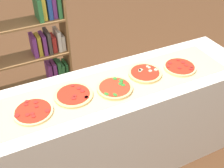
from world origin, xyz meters
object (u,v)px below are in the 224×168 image
at_px(pizza_pepperoni_0, 33,112).
at_px(bookshelf, 41,57).
at_px(pizza_pepperoni_1, 74,95).
at_px(pizza_pepperoni_4, 180,67).
at_px(pizza_mushroom_3, 145,73).
at_px(pizza_spinach_2, 115,88).

height_order(pizza_pepperoni_0, bookshelf, bookshelf).
bearing_deg(bookshelf, pizza_pepperoni_1, -89.52).
height_order(pizza_pepperoni_4, bookshelf, bookshelf).
distance_m(pizza_mushroom_3, bookshelf, 1.23).
distance_m(pizza_pepperoni_1, pizza_mushroom_3, 0.60).
bearing_deg(bookshelf, pizza_pepperoni_0, -104.94).
height_order(pizza_mushroom_3, bookshelf, bookshelf).
xyz_separation_m(pizza_spinach_2, bookshelf, (-0.31, 1.10, -0.27)).
xyz_separation_m(pizza_pepperoni_0, bookshelf, (0.29, 1.09, -0.26)).
bearing_deg(pizza_pepperoni_1, bookshelf, 90.48).
bearing_deg(bookshelf, pizza_pepperoni_4, -50.27).
relative_size(pizza_pepperoni_1, pizza_mushroom_3, 1.05).
xyz_separation_m(pizza_pepperoni_0, pizza_spinach_2, (0.60, -0.01, 0.00)).
relative_size(pizza_pepperoni_1, pizza_pepperoni_4, 1.07).
distance_m(pizza_mushroom_3, pizza_pepperoni_4, 0.30).
relative_size(pizza_spinach_2, pizza_mushroom_3, 1.00).
distance_m(pizza_pepperoni_1, pizza_pepperoni_4, 0.90).
height_order(pizza_spinach_2, pizza_pepperoni_4, pizza_spinach_2).
relative_size(pizza_mushroom_3, pizza_pepperoni_4, 1.02).
relative_size(pizza_pepperoni_0, bookshelf, 0.18).
relative_size(pizza_pepperoni_1, bookshelf, 0.19).
bearing_deg(pizza_pepperoni_0, pizza_spinach_2, -1.27).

